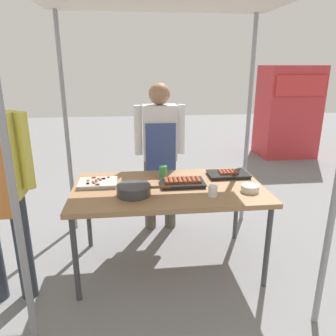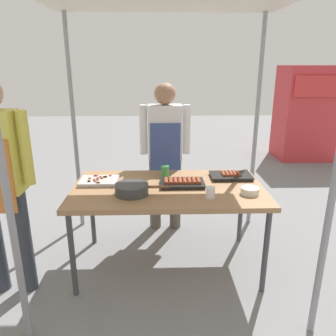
{
  "view_description": "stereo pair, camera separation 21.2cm",
  "coord_description": "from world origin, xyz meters",
  "px_view_note": "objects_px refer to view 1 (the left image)",
  "views": [
    {
      "loc": [
        -0.29,
        -2.53,
        1.73
      ],
      "look_at": [
        0.0,
        0.05,
        0.9
      ],
      "focal_mm": 34.66,
      "sensor_mm": 36.0,
      "label": 1
    },
    {
      "loc": [
        -0.08,
        -2.55,
        1.73
      ],
      "look_at": [
        0.0,
        0.05,
        0.9
      ],
      "focal_mm": 34.66,
      "sensor_mm": 36.0,
      "label": 2
    }
  ],
  "objects_px": {
    "tray_meat_skewers": "(98,183)",
    "drink_cup_by_wok": "(213,191)",
    "drink_cup_near_edge": "(163,171)",
    "vendor_woman": "(160,147)",
    "condiment_bowl": "(250,188)",
    "tray_grilled_sausages": "(182,182)",
    "neighbor_stall_left": "(287,111)",
    "tray_pork_links": "(228,174)",
    "cooking_wok": "(134,190)",
    "stall_table": "(169,193)"
  },
  "relations": [
    {
      "from": "stall_table",
      "to": "neighbor_stall_left",
      "type": "bearing_deg",
      "value": 52.09
    },
    {
      "from": "tray_pork_links",
      "to": "drink_cup_by_wok",
      "type": "distance_m",
      "value": 0.52
    },
    {
      "from": "tray_meat_skewers",
      "to": "vendor_woman",
      "type": "bearing_deg",
      "value": 45.59
    },
    {
      "from": "cooking_wok",
      "to": "condiment_bowl",
      "type": "distance_m",
      "value": 0.94
    },
    {
      "from": "stall_table",
      "to": "vendor_woman",
      "type": "distance_m",
      "value": 0.75
    },
    {
      "from": "tray_grilled_sausages",
      "to": "tray_pork_links",
      "type": "height_order",
      "value": "tray_grilled_sausages"
    },
    {
      "from": "drink_cup_by_wok",
      "to": "cooking_wok",
      "type": "bearing_deg",
      "value": 171.51
    },
    {
      "from": "tray_pork_links",
      "to": "drink_cup_near_edge",
      "type": "bearing_deg",
      "value": 174.05
    },
    {
      "from": "drink_cup_near_edge",
      "to": "tray_meat_skewers",
      "type": "bearing_deg",
      "value": -164.6
    },
    {
      "from": "cooking_wok",
      "to": "neighbor_stall_left",
      "type": "height_order",
      "value": "neighbor_stall_left"
    },
    {
      "from": "stall_table",
      "to": "drink_cup_near_edge",
      "type": "relative_size",
      "value": 16.25
    },
    {
      "from": "tray_grilled_sausages",
      "to": "drink_cup_by_wok",
      "type": "relative_size",
      "value": 4.36
    },
    {
      "from": "cooking_wok",
      "to": "vendor_woman",
      "type": "bearing_deg",
      "value": 72.04
    },
    {
      "from": "stall_table",
      "to": "tray_grilled_sausages",
      "type": "height_order",
      "value": "tray_grilled_sausages"
    },
    {
      "from": "vendor_woman",
      "to": "stall_table",
      "type": "bearing_deg",
      "value": 90.84
    },
    {
      "from": "vendor_woman",
      "to": "tray_pork_links",
      "type": "bearing_deg",
      "value": 139.44
    },
    {
      "from": "condiment_bowl",
      "to": "drink_cup_near_edge",
      "type": "height_order",
      "value": "drink_cup_near_edge"
    },
    {
      "from": "drink_cup_near_edge",
      "to": "drink_cup_by_wok",
      "type": "xyz_separation_m",
      "value": [
        0.34,
        -0.52,
        -0.01
      ]
    },
    {
      "from": "cooking_wok",
      "to": "drink_cup_by_wok",
      "type": "bearing_deg",
      "value": -8.49
    },
    {
      "from": "condiment_bowl",
      "to": "tray_pork_links",
      "type": "bearing_deg",
      "value": 100.0
    },
    {
      "from": "cooking_wok",
      "to": "drink_cup_near_edge",
      "type": "relative_size",
      "value": 4.33
    },
    {
      "from": "cooking_wok",
      "to": "tray_pork_links",
      "type": "bearing_deg",
      "value": 22.78
    },
    {
      "from": "condiment_bowl",
      "to": "tray_grilled_sausages",
      "type": "bearing_deg",
      "value": 158.34
    },
    {
      "from": "stall_table",
      "to": "vendor_woman",
      "type": "bearing_deg",
      "value": 90.84
    },
    {
      "from": "vendor_woman",
      "to": "condiment_bowl",
      "type": "bearing_deg",
      "value": 126.38
    },
    {
      "from": "condiment_bowl",
      "to": "drink_cup_near_edge",
      "type": "bearing_deg",
      "value": 145.94
    },
    {
      "from": "stall_table",
      "to": "drink_cup_near_edge",
      "type": "height_order",
      "value": "drink_cup_near_edge"
    },
    {
      "from": "drink_cup_near_edge",
      "to": "vendor_woman",
      "type": "bearing_deg",
      "value": 88.8
    },
    {
      "from": "condiment_bowl",
      "to": "neighbor_stall_left",
      "type": "bearing_deg",
      "value": 60.48
    },
    {
      "from": "stall_table",
      "to": "drink_cup_by_wok",
      "type": "distance_m",
      "value": 0.41
    },
    {
      "from": "tray_meat_skewers",
      "to": "neighbor_stall_left",
      "type": "xyz_separation_m",
      "value": [
        3.32,
        3.38,
        0.1
      ]
    },
    {
      "from": "stall_table",
      "to": "condiment_bowl",
      "type": "xyz_separation_m",
      "value": [
        0.64,
        -0.17,
        0.08
      ]
    },
    {
      "from": "tray_pork_links",
      "to": "condiment_bowl",
      "type": "xyz_separation_m",
      "value": [
        0.07,
        -0.39,
        0.01
      ]
    },
    {
      "from": "tray_grilled_sausages",
      "to": "cooking_wok",
      "type": "bearing_deg",
      "value": -155.79
    },
    {
      "from": "tray_meat_skewers",
      "to": "tray_pork_links",
      "type": "distance_m",
      "value": 1.18
    },
    {
      "from": "cooking_wok",
      "to": "drink_cup_near_edge",
      "type": "height_order",
      "value": "drink_cup_near_edge"
    },
    {
      "from": "tray_grilled_sausages",
      "to": "neighbor_stall_left",
      "type": "xyz_separation_m",
      "value": [
        2.6,
        3.46,
        0.09
      ]
    },
    {
      "from": "tray_grilled_sausages",
      "to": "vendor_woman",
      "type": "height_order",
      "value": "vendor_woman"
    },
    {
      "from": "vendor_woman",
      "to": "drink_cup_near_edge",
      "type": "bearing_deg",
      "value": 88.8
    },
    {
      "from": "tray_grilled_sausages",
      "to": "neighbor_stall_left",
      "type": "height_order",
      "value": "neighbor_stall_left"
    },
    {
      "from": "tray_meat_skewers",
      "to": "drink_cup_by_wok",
      "type": "xyz_separation_m",
      "value": [
        0.91,
        -0.36,
        0.03
      ]
    },
    {
      "from": "stall_table",
      "to": "tray_pork_links",
      "type": "xyz_separation_m",
      "value": [
        0.58,
        0.21,
        0.07
      ]
    },
    {
      "from": "stall_table",
      "to": "tray_pork_links",
      "type": "distance_m",
      "value": 0.62
    },
    {
      "from": "condiment_bowl",
      "to": "vendor_woman",
      "type": "bearing_deg",
      "value": 126.38
    },
    {
      "from": "condiment_bowl",
      "to": "neighbor_stall_left",
      "type": "height_order",
      "value": "neighbor_stall_left"
    },
    {
      "from": "tray_grilled_sausages",
      "to": "cooking_wok",
      "type": "distance_m",
      "value": 0.45
    },
    {
      "from": "drink_cup_by_wok",
      "to": "vendor_woman",
      "type": "distance_m",
      "value": 1.02
    },
    {
      "from": "tray_pork_links",
      "to": "cooking_wok",
      "type": "distance_m",
      "value": 0.94
    },
    {
      "from": "cooking_wok",
      "to": "drink_cup_near_edge",
      "type": "xyz_separation_m",
      "value": [
        0.27,
        0.43,
        0.0
      ]
    },
    {
      "from": "vendor_woman",
      "to": "neighbor_stall_left",
      "type": "bearing_deg",
      "value": -134.5
    }
  ]
}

